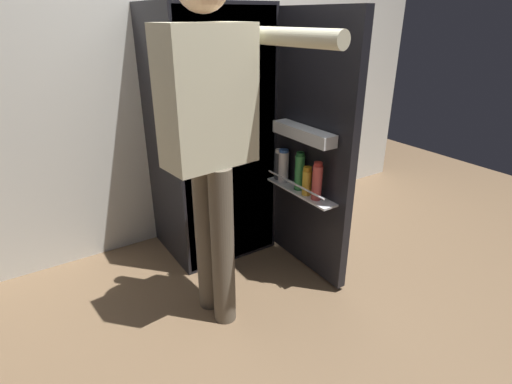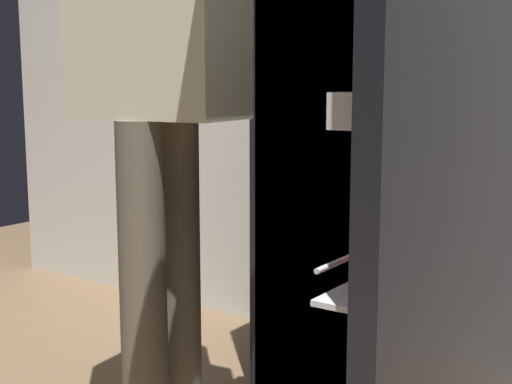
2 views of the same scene
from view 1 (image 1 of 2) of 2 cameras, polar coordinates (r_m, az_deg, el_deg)
name	(u,v)px [view 1 (image 1 of 2)]	position (r m, az deg, el deg)	size (l,w,h in m)	color
ground_plane	(254,278)	(2.65, -0.30, -12.06)	(6.50, 6.50, 0.00)	brown
kitchen_wall	(183,49)	(2.94, -10.40, 19.34)	(4.40, 0.10, 2.68)	silver
refrigerator	(218,137)	(2.68, -5.43, 7.75)	(0.74, 1.25, 1.63)	black
person	(211,124)	(1.91, -6.47, 9.55)	(0.62, 0.74, 1.79)	#665B4C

